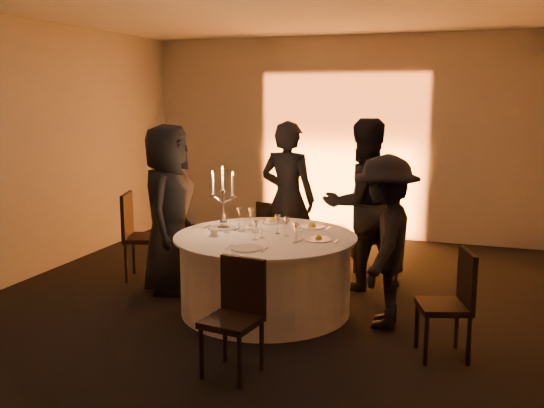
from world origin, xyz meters
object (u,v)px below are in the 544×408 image
(chair_front, at_px, (236,310))
(candelabra, at_px, (223,207))
(guest_left, at_px, (168,209))
(guest_back_right, at_px, (363,204))
(chair_back_left, at_px, (274,232))
(coffee_cup, at_px, (214,233))
(chair_left, at_px, (138,231))
(chair_right, at_px, (453,298))
(chair_back_right, at_px, (377,233))
(banquet_table, at_px, (266,273))
(guest_back_left, at_px, (288,199))
(guest_right, at_px, (385,241))

(chair_front, relative_size, candelabra, 1.37)
(guest_left, height_order, guest_back_right, guest_back_right)
(chair_back_left, distance_m, guest_back_right, 1.30)
(coffee_cup, height_order, candelabra, candelabra)
(guest_left, distance_m, coffee_cup, 0.86)
(chair_left, distance_m, chair_front, 2.76)
(chair_left, bearing_deg, guest_left, -135.56)
(chair_left, relative_size, chair_right, 1.13)
(chair_back_right, relative_size, chair_front, 1.08)
(banquet_table, xyz_separation_m, guest_back_right, (0.76, 1.06, 0.56))
(banquet_table, bearing_deg, guest_back_right, 54.40)
(chair_left, distance_m, chair_back_left, 1.64)
(chair_left, bearing_deg, banquet_table, -125.18)
(guest_back_left, xyz_separation_m, candelabra, (-0.35, -1.11, 0.08))
(guest_right, relative_size, coffee_cup, 14.58)
(chair_back_left, height_order, guest_back_right, guest_back_right)
(guest_back_left, relative_size, guest_right, 1.15)
(chair_right, xyz_separation_m, guest_right, (-0.64, 0.54, 0.30))
(banquet_table, relative_size, guest_right, 1.12)
(chair_back_left, bearing_deg, chair_right, 152.40)
(chair_left, distance_m, chair_right, 3.74)
(guest_back_right, xyz_separation_m, coffee_cup, (-1.23, -1.25, -0.14))
(chair_right, xyz_separation_m, guest_left, (-3.01, 0.79, 0.41))
(guest_back_left, distance_m, candelabra, 1.17)
(guest_back_left, height_order, guest_back_right, guest_back_right)
(chair_left, xyz_separation_m, guest_back_right, (2.53, 0.53, 0.37))
(guest_back_right, distance_m, coffee_cup, 1.76)
(chair_back_right, xyz_separation_m, guest_right, (0.29, -1.42, 0.26))
(guest_back_left, height_order, guest_right, guest_back_left)
(chair_back_left, relative_size, guest_right, 0.53)
(banquet_table, relative_size, guest_left, 0.98)
(guest_back_left, relative_size, guest_back_right, 0.98)
(guest_back_left, bearing_deg, guest_left, 51.62)
(banquet_table, bearing_deg, coffee_cup, -157.74)
(guest_right, bearing_deg, chair_left, -100.47)
(chair_left, bearing_deg, candelabra, -125.66)
(guest_left, bearing_deg, chair_left, 51.37)
(banquet_table, relative_size, chair_left, 1.77)
(chair_back_right, bearing_deg, candelabra, 12.98)
(chair_back_left, bearing_deg, chair_front, 117.06)
(guest_left, bearing_deg, chair_front, -149.38)
(guest_back_right, bearing_deg, chair_back_right, -144.24)
(guest_back_left, xyz_separation_m, guest_back_right, (0.92, -0.19, 0.02))
(chair_back_left, xyz_separation_m, candelabra, (-0.12, -1.28, 0.53))
(guest_right, height_order, candelabra, guest_right)
(chair_front, xyz_separation_m, coffee_cup, (-0.71, 1.17, 0.30))
(chair_back_right, height_order, guest_back_left, guest_back_left)
(banquet_table, distance_m, guest_right, 1.24)
(guest_right, bearing_deg, guest_back_right, -159.30)
(guest_right, bearing_deg, chair_back_right, -168.76)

